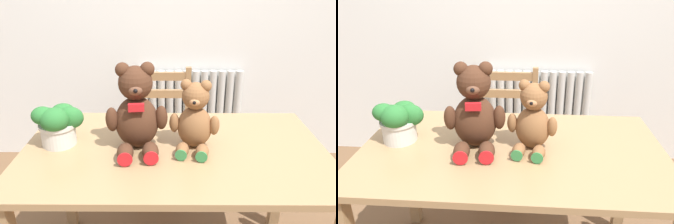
% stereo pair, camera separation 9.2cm
% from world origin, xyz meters
% --- Properties ---
extents(wall_back, '(8.00, 0.04, 2.60)m').
position_xyz_m(wall_back, '(0.00, 1.72, 1.30)').
color(wall_back, silver).
rests_on(wall_back, ground_plane).
extents(radiator, '(0.85, 0.10, 0.79)m').
position_xyz_m(radiator, '(0.16, 1.65, 0.36)').
color(radiator, beige).
rests_on(radiator, ground_plane).
extents(dining_table, '(1.40, 0.81, 0.78)m').
position_xyz_m(dining_table, '(0.00, 0.41, 0.67)').
color(dining_table, '#9E7A51').
rests_on(dining_table, ground_plane).
extents(wooden_chair_behind, '(0.44, 0.41, 0.90)m').
position_xyz_m(wooden_chair_behind, '(-0.09, 1.23, 0.45)').
color(wooden_chair_behind, '#997047').
rests_on(wooden_chair_behind, ground_plane).
extents(teddy_bear_left, '(0.28, 0.29, 0.40)m').
position_xyz_m(teddy_bear_left, '(-0.17, 0.41, 0.95)').
color(teddy_bear_left, '#472819').
rests_on(teddy_bear_left, dining_table).
extents(teddy_bear_right, '(0.23, 0.24, 0.32)m').
position_xyz_m(teddy_bear_right, '(0.09, 0.42, 0.91)').
color(teddy_bear_right, brown).
rests_on(teddy_bear_right, dining_table).
extents(potted_plant, '(0.22, 0.21, 0.20)m').
position_xyz_m(potted_plant, '(-0.54, 0.44, 0.89)').
color(potted_plant, beige).
rests_on(potted_plant, dining_table).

